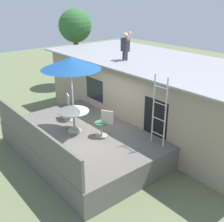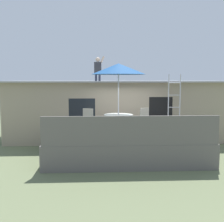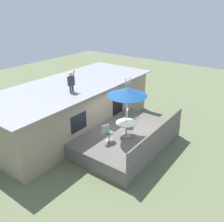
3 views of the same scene
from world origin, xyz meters
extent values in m
plane|color=#66704C|center=(0.00, 0.00, 0.00)|extent=(40.00, 40.00, 0.00)
cube|color=gray|center=(0.00, 3.60, 1.33)|extent=(10.00, 4.00, 2.66)
cube|color=#99999E|center=(0.00, 3.60, 2.69)|extent=(10.50, 4.50, 0.06)
cube|color=black|center=(-1.65, 1.61, 1.55)|extent=(1.10, 0.03, 0.90)
cube|color=black|center=(1.68, 1.61, 1.05)|extent=(1.00, 0.03, 2.00)
cube|color=#605B56|center=(0.00, 0.00, 0.40)|extent=(5.45, 3.89, 0.80)
cube|color=#605B56|center=(0.00, -1.89, 1.25)|extent=(5.35, 0.08, 0.90)
cylinder|color=#A59E8C|center=(-0.26, -0.28, 0.82)|extent=(0.48, 0.48, 0.03)
cylinder|color=#A59E8C|center=(-0.26, -0.28, 1.17)|extent=(0.07, 0.07, 0.71)
cylinder|color=#999E93|center=(-0.26, -0.28, 1.53)|extent=(1.04, 1.04, 0.03)
cylinder|color=silver|center=(-0.26, -0.28, 2.00)|extent=(0.04, 0.04, 2.40)
cone|color=#194C8C|center=(-0.26, -0.28, 3.15)|extent=(1.90, 1.90, 0.38)
cylinder|color=silver|center=(1.91, 1.22, 1.90)|extent=(0.04, 0.04, 2.20)
cylinder|color=silver|center=(2.39, 1.22, 1.90)|extent=(0.04, 0.04, 2.20)
cylinder|color=silver|center=(2.15, 1.22, 1.15)|extent=(0.48, 0.03, 0.03)
cylinder|color=silver|center=(2.15, 1.22, 1.65)|extent=(0.48, 0.03, 0.03)
cylinder|color=silver|center=(2.15, 1.22, 2.15)|extent=(0.48, 0.03, 0.03)
cylinder|color=silver|center=(2.15, 1.22, 2.65)|extent=(0.48, 0.03, 0.03)
cylinder|color=#33384C|center=(-1.06, 2.63, 2.89)|extent=(0.10, 0.10, 0.34)
cylinder|color=#33384C|center=(-0.90, 2.63, 2.89)|extent=(0.10, 0.10, 0.34)
cube|color=#333338|center=(-0.98, 2.63, 3.31)|extent=(0.32, 0.20, 0.50)
sphere|color=beige|center=(-0.98, 2.63, 3.67)|extent=(0.20, 0.20, 0.20)
cylinder|color=beige|center=(-0.80, 2.63, 3.61)|extent=(0.26, 0.08, 0.44)
cylinder|color=#A59E8C|center=(-1.16, 0.10, 0.81)|extent=(0.40, 0.40, 0.02)
cylinder|color=#A59E8C|center=(-1.16, 0.10, 1.03)|extent=(0.06, 0.06, 0.44)
cylinder|color=#33664C|center=(-1.16, 0.10, 1.26)|extent=(0.44, 0.44, 0.04)
cube|color=#A59E8C|center=(-1.35, 0.18, 1.50)|extent=(0.38, 0.19, 0.44)
cylinder|color=#A59E8C|center=(0.60, 0.22, 0.81)|extent=(0.40, 0.40, 0.02)
cylinder|color=#A59E8C|center=(0.60, 0.22, 1.03)|extent=(0.06, 0.06, 0.44)
cylinder|color=#33664C|center=(0.60, 0.22, 1.26)|extent=(0.44, 0.44, 0.04)
cube|color=#A59E8C|center=(0.77, 0.32, 1.50)|extent=(0.37, 0.24, 0.44)
cylinder|color=brown|center=(-6.85, 4.12, 1.55)|extent=(0.29, 0.29, 3.10)
sphere|color=#2D662D|center=(-6.85, 4.12, 3.47)|extent=(1.86, 1.86, 1.86)
camera|label=1|loc=(7.26, -4.82, 5.14)|focal=45.56mm
camera|label=2|loc=(-1.00, -10.23, 2.77)|focal=45.54mm
camera|label=3|loc=(-9.16, -5.95, 6.88)|focal=38.64mm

